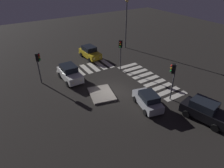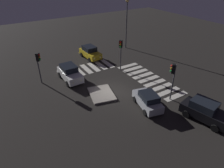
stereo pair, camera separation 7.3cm
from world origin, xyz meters
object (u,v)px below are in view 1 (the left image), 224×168
(traffic_light_south, at_px, (173,73))
(car_silver, at_px, (148,100))
(traffic_island, at_px, (102,94))
(car_white, at_px, (70,73))
(traffic_light_east, at_px, (121,48))
(street_lamp, at_px, (126,16))
(traffic_light_north, at_px, (38,61))
(car_black, at_px, (205,111))
(car_yellow, at_px, (90,52))

(traffic_light_south, bearing_deg, car_silver, 42.29)
(traffic_island, height_order, traffic_light_south, traffic_light_south)
(car_white, relative_size, traffic_light_south, 1.06)
(traffic_light_south, height_order, traffic_light_east, traffic_light_east)
(car_white, relative_size, traffic_light_east, 1.03)
(traffic_island, height_order, street_lamp, street_lamp)
(traffic_light_south, bearing_deg, car_white, -6.80)
(car_silver, distance_m, traffic_light_north, 13.35)
(car_white, distance_m, traffic_light_east, 7.35)
(traffic_island, height_order, car_black, car_black)
(traffic_island, height_order, traffic_light_east, traffic_light_east)
(traffic_island, height_order, traffic_light_north, traffic_light_north)
(car_silver, relative_size, car_yellow, 0.95)
(traffic_light_east, relative_size, street_lamp, 0.53)
(car_black, xyz_separation_m, car_yellow, (18.82, 2.53, -0.03))
(traffic_light_east, bearing_deg, car_yellow, -122.23)
(traffic_island, bearing_deg, street_lamp, -45.17)
(car_white, relative_size, car_yellow, 1.02)
(traffic_island, relative_size, car_yellow, 0.89)
(traffic_island, xyz_separation_m, car_white, (5.12, 1.70, 0.85))
(car_white, bearing_deg, traffic_light_east, 79.62)
(car_silver, relative_size, traffic_light_north, 1.05)
(traffic_island, distance_m, car_yellow, 10.77)
(car_yellow, xyz_separation_m, traffic_light_north, (-3.97, 8.56, 2.07))
(traffic_light_north, relative_size, street_lamp, 0.48)
(car_silver, bearing_deg, street_lamp, -15.24)
(car_black, height_order, car_silver, car_black)
(traffic_light_east, distance_m, traffic_light_north, 10.36)
(car_white, xyz_separation_m, car_silver, (-9.58, -4.57, -0.11))
(traffic_light_south, bearing_deg, traffic_island, 7.00)
(car_black, bearing_deg, car_white, -163.08)
(traffic_light_east, height_order, street_lamp, street_lamp)
(traffic_light_north, bearing_deg, street_lamp, 61.53)
(car_silver, distance_m, traffic_light_south, 3.73)
(car_black, distance_m, car_silver, 5.37)
(car_black, height_order, traffic_light_north, traffic_light_north)
(traffic_light_south, xyz_separation_m, traffic_light_east, (8.59, 0.60, 0.11))
(traffic_light_north, bearing_deg, traffic_light_east, 32.54)
(traffic_light_east, bearing_deg, car_silver, 28.25)
(car_silver, height_order, traffic_light_north, traffic_light_north)
(traffic_island, distance_m, traffic_light_north, 8.40)
(traffic_light_south, bearing_deg, car_black, 140.99)
(car_yellow, relative_size, traffic_light_north, 1.11)
(traffic_light_south, distance_m, traffic_light_east, 8.61)
(traffic_island, bearing_deg, car_silver, -147.22)
(car_yellow, bearing_deg, car_silver, -6.07)
(car_white, height_order, car_yellow, car_white)
(traffic_light_east, distance_m, street_lamp, 9.38)
(car_white, relative_size, traffic_light_north, 1.13)
(traffic_light_south, relative_size, street_lamp, 0.51)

